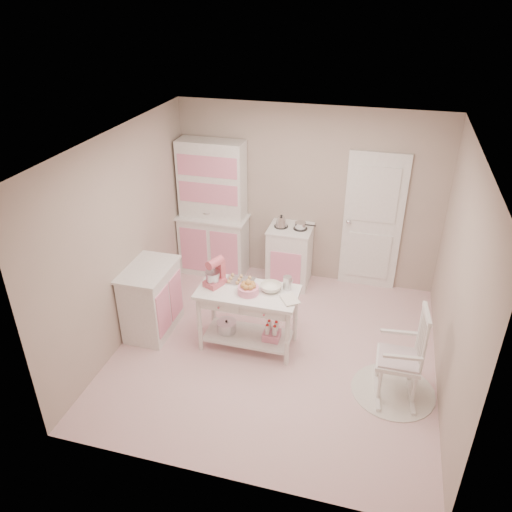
{
  "coord_description": "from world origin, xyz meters",
  "views": [
    {
      "loc": [
        1.05,
        -4.75,
        3.98
      ],
      "look_at": [
        -0.39,
        0.52,
        1.0
      ],
      "focal_mm": 35.0,
      "sensor_mm": 36.0,
      "label": 1
    }
  ],
  "objects": [
    {
      "name": "room_shell",
      "position": [
        0.0,
        0.0,
        1.65
      ],
      "size": [
        3.84,
        3.84,
        2.62
      ],
      "color": "#D38387",
      "rests_on": "ground"
    },
    {
      "name": "door",
      "position": [
        0.95,
        1.87,
        1.02
      ],
      "size": [
        0.82,
        0.05,
        2.04
      ],
      "primitive_type": "cube",
      "color": "white",
      "rests_on": "ground"
    },
    {
      "name": "hutch",
      "position": [
        -1.37,
        1.66,
        1.04
      ],
      "size": [
        1.06,
        0.5,
        2.08
      ],
      "primitive_type": "cube",
      "color": "white",
      "rests_on": "ground"
    },
    {
      "name": "stove",
      "position": [
        -0.17,
        1.61,
        0.46
      ],
      "size": [
        0.62,
        0.57,
        0.92
      ],
      "primitive_type": "cube",
      "color": "white",
      "rests_on": "ground"
    },
    {
      "name": "base_cabinet",
      "position": [
        -1.63,
        0.0,
        0.46
      ],
      "size": [
        0.54,
        0.84,
        0.92
      ],
      "primitive_type": "cube",
      "color": "white",
      "rests_on": "ground"
    },
    {
      "name": "lace_rug",
      "position": [
        1.43,
        -0.35,
        0.01
      ],
      "size": [
        0.92,
        0.92,
        0.01
      ],
      "primitive_type": "cylinder",
      "color": "white",
      "rests_on": "ground"
    },
    {
      "name": "rocking_chair",
      "position": [
        1.43,
        -0.35,
        0.55
      ],
      "size": [
        0.55,
        0.77,
        1.1
      ],
      "primitive_type": "cube",
      "rotation": [
        0.0,
        0.0,
        0.1
      ],
      "color": "white",
      "rests_on": "ground"
    },
    {
      "name": "work_table",
      "position": [
        -0.36,
        0.02,
        0.4
      ],
      "size": [
        1.2,
        0.6,
        0.8
      ],
      "primitive_type": "cube",
      "color": "white",
      "rests_on": "ground"
    },
    {
      "name": "stand_mixer",
      "position": [
        -0.78,
        0.04,
        0.97
      ],
      "size": [
        0.29,
        0.34,
        0.34
      ],
      "primitive_type": "cube",
      "rotation": [
        0.0,
        0.0,
        -0.41
      ],
      "color": "#CE5765",
      "rests_on": "work_table"
    },
    {
      "name": "cookie_tray",
      "position": [
        -0.51,
        0.2,
        0.81
      ],
      "size": [
        0.34,
        0.24,
        0.02
      ],
      "primitive_type": "cube",
      "color": "silver",
      "rests_on": "work_table"
    },
    {
      "name": "bread_basket",
      "position": [
        -0.34,
        -0.03,
        0.85
      ],
      "size": [
        0.25,
        0.25,
        0.09
      ],
      "primitive_type": "cylinder",
      "color": "pink",
      "rests_on": "work_table"
    },
    {
      "name": "mixing_bowl",
      "position": [
        -0.1,
        0.1,
        0.84
      ],
      "size": [
        0.25,
        0.25,
        0.08
      ],
      "primitive_type": "imported",
      "color": "white",
      "rests_on": "work_table"
    },
    {
      "name": "metal_pitcher",
      "position": [
        0.08,
        0.18,
        0.89
      ],
      "size": [
        0.1,
        0.1,
        0.17
      ],
      "primitive_type": "cylinder",
      "color": "silver",
      "rests_on": "work_table"
    },
    {
      "name": "recipe_book",
      "position": [
        0.09,
        -0.1,
        0.81
      ],
      "size": [
        0.28,
        0.29,
        0.02
      ],
      "primitive_type": "imported",
      "rotation": [
        0.0,
        0.0,
        0.59
      ],
      "color": "white",
      "rests_on": "work_table"
    }
  ]
}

